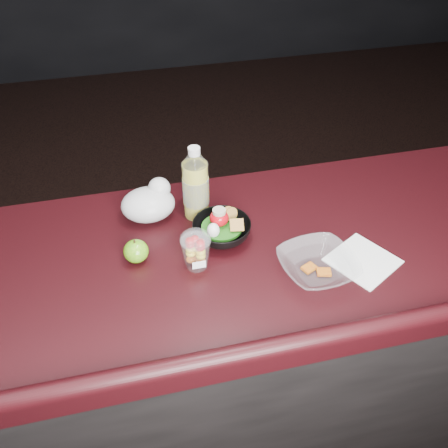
% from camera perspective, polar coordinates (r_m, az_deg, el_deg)
% --- Properties ---
extents(counter, '(4.06, 0.71, 1.02)m').
position_cam_1_polar(counter, '(1.78, -2.10, -15.45)').
color(counter, black).
rests_on(counter, ground).
extents(lemonade_bottle, '(0.08, 0.08, 0.24)m').
position_cam_1_polar(lemonade_bottle, '(1.46, -3.25, 4.14)').
color(lemonade_bottle, gold).
rests_on(lemonade_bottle, counter).
extents(fruit_cup, '(0.08, 0.08, 0.12)m').
position_cam_1_polar(fruit_cup, '(1.32, -3.23, -2.89)').
color(fruit_cup, white).
rests_on(fruit_cup, counter).
extents(green_apple, '(0.07, 0.07, 0.07)m').
position_cam_1_polar(green_apple, '(1.37, -10.03, -3.08)').
color(green_apple, '#2D830F').
rests_on(green_apple, counter).
extents(plastic_bag, '(0.16, 0.13, 0.12)m').
position_cam_1_polar(plastic_bag, '(1.50, -8.50, 2.46)').
color(plastic_bag, silver).
rests_on(plastic_bag, counter).
extents(snack_bowl, '(0.17, 0.17, 0.09)m').
position_cam_1_polar(snack_bowl, '(1.42, -0.32, -0.58)').
color(snack_bowl, black).
rests_on(snack_bowl, counter).
extents(takeout_bowl, '(0.23, 0.23, 0.05)m').
position_cam_1_polar(takeout_bowl, '(1.34, 10.64, -4.70)').
color(takeout_bowl, silver).
rests_on(takeout_bowl, counter).
extents(paper_napkin, '(0.22, 0.22, 0.00)m').
position_cam_1_polar(paper_napkin, '(1.42, 15.57, -4.07)').
color(paper_napkin, white).
rests_on(paper_napkin, counter).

